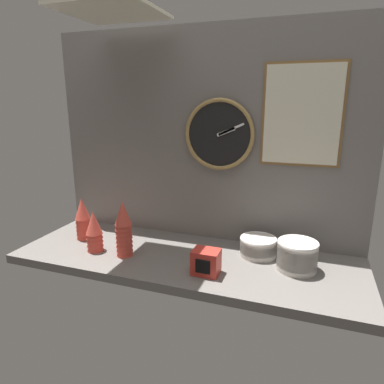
% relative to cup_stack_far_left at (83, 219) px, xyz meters
% --- Properties ---
extents(ground_plane, '(1.60, 0.56, 0.04)m').
position_rel_cup_stack_far_left_xyz_m(ground_plane, '(0.58, -0.02, -0.13)').
color(ground_plane, slate).
extents(wall_tiled_back, '(1.60, 0.03, 1.05)m').
position_rel_cup_stack_far_left_xyz_m(wall_tiled_back, '(0.58, 0.25, 0.42)').
color(wall_tiled_back, slate).
rests_on(wall_tiled_back, ground_plane).
extents(cup_stack_far_left, '(0.08, 0.08, 0.22)m').
position_rel_cup_stack_far_left_xyz_m(cup_stack_far_left, '(0.00, 0.00, 0.00)').
color(cup_stack_far_left, '#DB4C3D').
rests_on(cup_stack_far_left, ground_plane).
extents(cup_stack_center_left, '(0.08, 0.08, 0.26)m').
position_rel_cup_stack_far_left_xyz_m(cup_stack_center_left, '(0.31, -0.11, 0.02)').
color(cup_stack_center_left, '#DB4C3D').
rests_on(cup_stack_center_left, ground_plane).
extents(cup_stack_left, '(0.08, 0.08, 0.20)m').
position_rel_cup_stack_far_left_xyz_m(cup_stack_left, '(0.14, -0.11, -0.01)').
color(cup_stack_left, '#DB4C3D').
rests_on(cup_stack_left, ground_plane).
extents(bowl_stack_right, '(0.17, 0.17, 0.09)m').
position_rel_cup_stack_far_left_xyz_m(bowl_stack_right, '(0.89, 0.10, -0.06)').
color(bowl_stack_right, beige).
rests_on(bowl_stack_right, ground_plane).
extents(bowl_stack_far_right, '(0.17, 0.17, 0.13)m').
position_rel_cup_stack_far_left_xyz_m(bowl_stack_far_right, '(1.07, 0.01, -0.04)').
color(bowl_stack_far_right, beige).
rests_on(bowl_stack_far_right, ground_plane).
extents(wall_clock, '(0.35, 0.03, 0.35)m').
position_rel_cup_stack_far_left_xyz_m(wall_clock, '(0.66, 0.22, 0.43)').
color(wall_clock, black).
extents(menu_board, '(0.35, 0.01, 0.46)m').
position_rel_cup_stack_far_left_xyz_m(menu_board, '(1.04, 0.23, 0.53)').
color(menu_board, olive).
extents(napkin_dispenser, '(0.11, 0.09, 0.10)m').
position_rel_cup_stack_far_left_xyz_m(napkin_dispenser, '(0.72, -0.15, -0.06)').
color(napkin_dispenser, red).
rests_on(napkin_dispenser, ground_plane).
extents(ceiling_light_panel, '(0.40, 0.40, 0.02)m').
position_rel_cup_stack_far_left_xyz_m(ceiling_light_panel, '(0.25, -0.02, 0.96)').
color(ceiling_light_panel, white).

